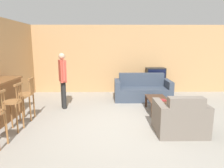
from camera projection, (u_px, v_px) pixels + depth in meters
The scene contains 12 objects.
ground_plane at pixel (118, 128), 4.54m from camera, with size 24.00×24.00×0.00m, color gray.
wall_back at pixel (115, 59), 7.78m from camera, with size 9.40×0.08×2.60m.
wall_left at pixel (1, 65), 5.51m from camera, with size 0.08×8.56×2.60m.
bar_chair_mid at pixel (14, 106), 4.28m from camera, with size 0.39×0.39×1.06m.
bar_chair_far at pixel (27, 97), 4.95m from camera, with size 0.38×0.38×1.06m.
couch_far at pixel (142, 90), 6.86m from camera, with size 1.89×0.88×0.88m.
armchair_near at pixel (180, 119), 4.21m from camera, with size 1.02×0.83×0.86m.
coffee_table at pixel (157, 100), 5.59m from camera, with size 0.54×0.98×0.38m.
tv_unit at pixel (155, 87), 7.69m from camera, with size 1.13×0.46×0.54m.
tv at pixel (156, 74), 7.59m from camera, with size 0.71×0.43×0.46m.
book_on_table at pixel (162, 100), 5.34m from camera, with size 0.21×0.20×0.03m.
person_by_window at pixel (63, 77), 5.80m from camera, with size 0.30×0.48×1.63m.
Camera 1 is at (-0.19, -4.26, 1.85)m, focal length 32.00 mm.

